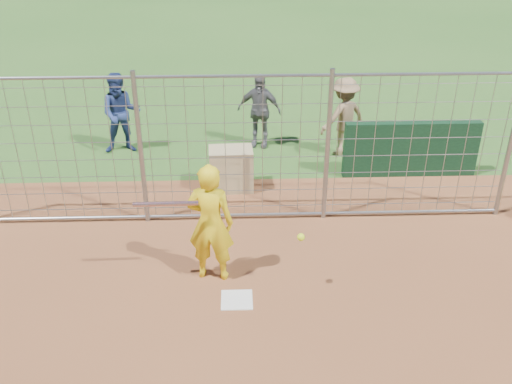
{
  "coord_description": "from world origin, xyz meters",
  "views": [
    {
      "loc": [
        0.03,
        -6.41,
        4.96
      ],
      "look_at": [
        0.3,
        0.8,
        1.15
      ],
      "focal_mm": 40.0,
      "sensor_mm": 36.0,
      "label": 1
    }
  ],
  "objects_px": {
    "batter": "(210,223)",
    "bystander_b": "(259,111)",
    "bystander_a": "(121,113)",
    "equipment_bin": "(231,169)",
    "bystander_c": "(344,117)"
  },
  "relations": [
    {
      "from": "batter",
      "to": "bystander_b",
      "type": "height_order",
      "value": "batter"
    },
    {
      "from": "batter",
      "to": "bystander_a",
      "type": "relative_size",
      "value": 1.04
    },
    {
      "from": "equipment_bin",
      "to": "bystander_a",
      "type": "bearing_deg",
      "value": 138.86
    },
    {
      "from": "bystander_c",
      "to": "equipment_bin",
      "type": "height_order",
      "value": "bystander_c"
    },
    {
      "from": "bystander_c",
      "to": "equipment_bin",
      "type": "distance_m",
      "value": 2.83
    },
    {
      "from": "batter",
      "to": "bystander_a",
      "type": "bearing_deg",
      "value": -57.49
    },
    {
      "from": "batter",
      "to": "bystander_a",
      "type": "distance_m",
      "value": 5.02
    },
    {
      "from": "bystander_a",
      "to": "equipment_bin",
      "type": "xyz_separation_m",
      "value": [
        2.29,
        -1.83,
        -0.46
      ]
    },
    {
      "from": "batter",
      "to": "equipment_bin",
      "type": "distance_m",
      "value": 2.82
    },
    {
      "from": "bystander_a",
      "to": "bystander_c",
      "type": "bearing_deg",
      "value": -11.67
    },
    {
      "from": "bystander_a",
      "to": "bystander_c",
      "type": "relative_size",
      "value": 1.03
    },
    {
      "from": "bystander_a",
      "to": "bystander_c",
      "type": "xyz_separation_m",
      "value": [
        4.63,
        -0.29,
        -0.03
      ]
    },
    {
      "from": "bystander_b",
      "to": "batter",
      "type": "bearing_deg",
      "value": -85.47
    },
    {
      "from": "bystander_c",
      "to": "equipment_bin",
      "type": "bearing_deg",
      "value": 5.07
    },
    {
      "from": "batter",
      "to": "bystander_c",
      "type": "relative_size",
      "value": 1.08
    }
  ]
}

